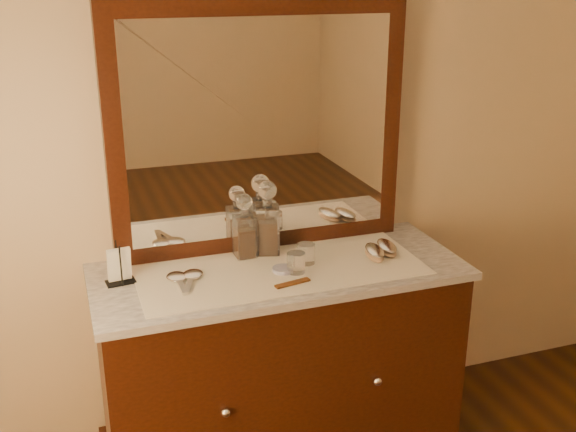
# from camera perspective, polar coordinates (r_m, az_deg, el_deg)

# --- Properties ---
(dresser_cabinet) EXTENTS (1.40, 0.55, 0.82)m
(dresser_cabinet) POSITION_cam_1_polar(r_m,az_deg,el_deg) (2.88, -0.67, -12.37)
(dresser_cabinet) COLOR black
(dresser_cabinet) RESTS_ON floor
(knob_left) EXTENTS (0.04, 0.04, 0.04)m
(knob_left) POSITION_cam_1_polar(r_m,az_deg,el_deg) (2.56, -5.19, -15.96)
(knob_left) COLOR silver
(knob_left) RESTS_ON dresser_cabinet
(knob_right) EXTENTS (0.04, 0.04, 0.04)m
(knob_right) POSITION_cam_1_polar(r_m,az_deg,el_deg) (2.73, 7.44, -13.46)
(knob_right) COLOR silver
(knob_right) RESTS_ON dresser_cabinet
(marble_top) EXTENTS (1.44, 0.59, 0.03)m
(marble_top) POSITION_cam_1_polar(r_m,az_deg,el_deg) (2.67, -0.71, -4.65)
(marble_top) COLOR silver
(marble_top) RESTS_ON dresser_cabinet
(mirror_frame) EXTENTS (1.20, 0.08, 1.00)m
(mirror_frame) POSITION_cam_1_polar(r_m,az_deg,el_deg) (2.73, -2.40, 7.29)
(mirror_frame) COLOR black
(mirror_frame) RESTS_ON marble_top
(mirror_glass) EXTENTS (1.06, 0.01, 0.86)m
(mirror_glass) POSITION_cam_1_polar(r_m,az_deg,el_deg) (2.70, -2.19, 7.14)
(mirror_glass) COLOR white
(mirror_glass) RESTS_ON marble_top
(lace_runner) EXTENTS (1.10, 0.45, 0.00)m
(lace_runner) POSITION_cam_1_polar(r_m,az_deg,el_deg) (2.65, -0.57, -4.49)
(lace_runner) COLOR white
(lace_runner) RESTS_ON marble_top
(pin_dish) EXTENTS (0.11, 0.11, 0.01)m
(pin_dish) POSITION_cam_1_polar(r_m,az_deg,el_deg) (2.63, -0.40, -4.46)
(pin_dish) COLOR silver
(pin_dish) RESTS_ON lace_runner
(comb) EXTENTS (0.14, 0.05, 0.01)m
(comb) POSITION_cam_1_polar(r_m,az_deg,el_deg) (2.53, 0.38, -5.59)
(comb) COLOR brown
(comb) RESTS_ON lace_runner
(napkin_rack) EXTENTS (0.11, 0.07, 0.16)m
(napkin_rack) POSITION_cam_1_polar(r_m,az_deg,el_deg) (2.60, -13.84, -4.14)
(napkin_rack) COLOR black
(napkin_rack) RESTS_ON marble_top
(decanter_left) EXTENTS (0.08, 0.08, 0.26)m
(decanter_left) POSITION_cam_1_polar(r_m,az_deg,el_deg) (2.73, -3.62, -1.38)
(decanter_left) COLOR brown
(decanter_left) RESTS_ON lace_runner
(decanter_right) EXTENTS (0.11, 0.11, 0.30)m
(decanter_right) POSITION_cam_1_polar(r_m,az_deg,el_deg) (2.76, -1.71, -0.78)
(decanter_right) COLOR brown
(decanter_right) RESTS_ON lace_runner
(brush_near) EXTENTS (0.10, 0.16, 0.04)m
(brush_near) POSITION_cam_1_polar(r_m,az_deg,el_deg) (2.77, 7.20, -3.01)
(brush_near) COLOR tan
(brush_near) RESTS_ON lace_runner
(brush_far) EXTENTS (0.09, 0.16, 0.04)m
(brush_far) POSITION_cam_1_polar(r_m,az_deg,el_deg) (2.82, 8.21, -2.63)
(brush_far) COLOR tan
(brush_far) RESTS_ON lace_runner
(hand_mirror_outer) EXTENTS (0.08, 0.20, 0.02)m
(hand_mirror_outer) POSITION_cam_1_polar(r_m,az_deg,el_deg) (2.59, -9.16, -5.15)
(hand_mirror_outer) COLOR silver
(hand_mirror_outer) RESTS_ON lace_runner
(hand_mirror_inner) EXTENTS (0.12, 0.20, 0.02)m
(hand_mirror_inner) POSITION_cam_1_polar(r_m,az_deg,el_deg) (2.59, -7.98, -4.98)
(hand_mirror_inner) COLOR silver
(hand_mirror_inner) RESTS_ON lace_runner
(tumblers) EXTENTS (0.14, 0.14, 0.08)m
(tumblers) POSITION_cam_1_polar(r_m,az_deg,el_deg) (2.65, 1.10, -3.51)
(tumblers) COLOR white
(tumblers) RESTS_ON lace_runner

